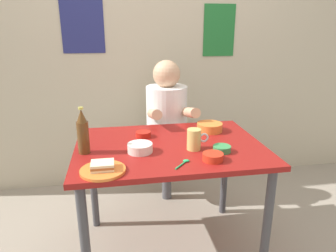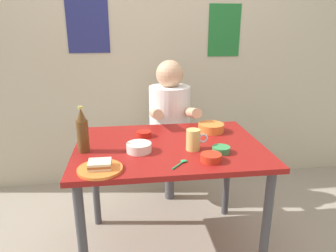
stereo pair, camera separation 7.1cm
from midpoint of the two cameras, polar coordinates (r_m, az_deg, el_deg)
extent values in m
plane|color=gray|center=(2.21, -0.75, -21.67)|extent=(6.00, 6.00, 0.00)
cube|color=#BCB299|center=(2.74, -4.50, 15.69)|extent=(4.40, 0.08, 2.60)
cube|color=navy|center=(2.70, -16.39, 17.90)|extent=(0.34, 0.01, 0.48)
cube|color=#1E6B2D|center=(2.83, 8.74, 17.13)|extent=(0.28, 0.01, 0.44)
cube|color=maroon|center=(1.83, -0.84, -3.91)|extent=(1.10, 0.80, 0.03)
cylinder|color=#3F3F44|center=(1.72, -16.32, -20.67)|extent=(0.05, 0.05, 0.71)
cylinder|color=#3F3F44|center=(1.86, 16.81, -17.32)|extent=(0.05, 0.05, 0.71)
cylinder|color=#3F3F44|center=(2.29, -14.61, -10.05)|extent=(0.05, 0.05, 0.71)
cylinder|color=#3F3F44|center=(2.40, 9.65, -8.33)|extent=(0.05, 0.05, 0.71)
cylinder|color=#4C4C51|center=(2.63, -1.02, -9.27)|extent=(0.08, 0.08, 0.41)
cylinder|color=brown|center=(2.53, -1.05, -4.74)|extent=(0.34, 0.34, 0.04)
cylinder|color=white|center=(2.44, -1.09, 1.35)|extent=(0.32, 0.32, 0.52)
sphere|color=tan|center=(2.36, -1.14, 9.62)|extent=(0.21, 0.21, 0.21)
cylinder|color=tan|center=(2.15, -3.51, 2.22)|extent=(0.07, 0.31, 0.14)
cylinder|color=tan|center=(2.19, 3.26, 2.54)|extent=(0.07, 0.31, 0.14)
cylinder|color=orange|center=(1.53, -13.32, -8.03)|extent=(0.22, 0.22, 0.01)
cube|color=beige|center=(1.53, -13.35, -7.59)|extent=(0.11, 0.09, 0.01)
cube|color=#9E592D|center=(1.52, -13.38, -7.19)|extent=(0.11, 0.09, 0.01)
cube|color=beige|center=(1.52, -13.42, -6.78)|extent=(0.11, 0.09, 0.01)
cylinder|color=#D1BC66|center=(1.74, 3.67, -2.50)|extent=(0.08, 0.08, 0.12)
torus|color=silver|center=(1.75, 5.52, -2.20)|extent=(0.06, 0.01, 0.06)
cylinder|color=#593819|center=(1.75, -16.59, -2.09)|extent=(0.06, 0.06, 0.18)
cone|color=#593819|center=(1.71, -16.96, 1.85)|extent=(0.05, 0.05, 0.07)
cylinder|color=#BFB74C|center=(1.70, -17.08, 3.18)|extent=(0.03, 0.03, 0.01)
cylinder|color=red|center=(1.62, 7.10, -5.73)|extent=(0.11, 0.11, 0.04)
cylinder|color=#A33521|center=(1.62, 7.11, -5.44)|extent=(0.09, 0.09, 0.02)
cylinder|color=orange|center=(2.06, 6.76, -0.21)|extent=(0.17, 0.17, 0.05)
cylinder|color=#B25B2D|center=(2.06, 6.77, 0.11)|extent=(0.14, 0.14, 0.02)
cylinder|color=#B21E14|center=(1.95, -5.65, -1.54)|extent=(0.10, 0.10, 0.03)
cylinder|color=maroon|center=(1.95, -5.65, -1.34)|extent=(0.08, 0.08, 0.02)
cylinder|color=silver|center=(1.72, -6.40, -4.06)|extent=(0.14, 0.14, 0.05)
cylinder|color=tan|center=(1.72, -6.41, -3.72)|extent=(0.11, 0.11, 0.02)
cylinder|color=#388C4C|center=(1.74, 8.83, -4.21)|extent=(0.10, 0.10, 0.03)
cylinder|color=#5B643A|center=(1.73, 8.84, -3.98)|extent=(0.08, 0.08, 0.02)
cylinder|color=#26A559|center=(1.56, 1.12, -7.25)|extent=(0.08, 0.09, 0.01)
ellipsoid|color=#26A559|center=(1.60, 2.12, -6.47)|extent=(0.04, 0.02, 0.01)
camera|label=1|loc=(0.04, -91.11, -0.36)|focal=32.81mm
camera|label=2|loc=(0.04, 88.89, 0.36)|focal=32.81mm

